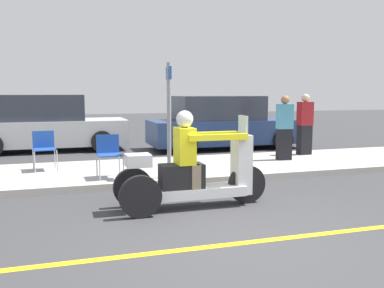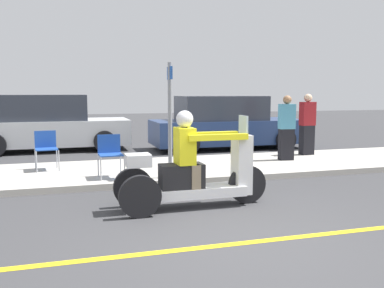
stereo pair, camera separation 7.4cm
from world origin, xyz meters
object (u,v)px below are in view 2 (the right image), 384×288
object	(u,v)px
folding_chair_set_back	(110,151)
parked_car_lot_right	(49,125)
spectator_with_child	(287,129)
spectator_end_of_line	(307,126)
folding_chair_curbside	(46,146)
parked_car_lot_center	(226,124)
street_sign	(170,116)
motorcycle_trike	(192,173)

from	to	relation	value
folding_chair_set_back	parked_car_lot_right	xyz separation A→B (m)	(-1.27, 5.19, 0.16)
spectator_with_child	spectator_end_of_line	bearing A→B (deg)	33.27
spectator_with_child	folding_chair_curbside	size ratio (longest dim) A/B	1.90
spectator_end_of_line	folding_chair_set_back	size ratio (longest dim) A/B	1.94
folding_chair_curbside	folding_chair_set_back	xyz separation A→B (m)	(1.22, -1.21, 0.00)
spectator_with_child	parked_car_lot_center	size ratio (longest dim) A/B	0.33
parked_car_lot_center	street_sign	xyz separation A→B (m)	(-2.87, -4.45, 0.55)
folding_chair_set_back	parked_car_lot_right	bearing A→B (deg)	103.71
street_sign	parked_car_lot_center	bearing A→B (deg)	57.18
folding_chair_set_back	motorcycle_trike	bearing A→B (deg)	-65.05
folding_chair_curbside	folding_chair_set_back	bearing A→B (deg)	-44.93
folding_chair_curbside	parked_car_lot_right	bearing A→B (deg)	90.69
spectator_end_of_line	parked_car_lot_center	world-z (taller)	spectator_end_of_line
motorcycle_trike	parked_car_lot_right	bearing A→B (deg)	107.18
parked_car_lot_right	parked_car_lot_center	bearing A→B (deg)	-12.12
street_sign	folding_chair_set_back	bearing A→B (deg)	160.51
parked_car_lot_center	street_sign	world-z (taller)	street_sign
spectator_with_child	parked_car_lot_right	bearing A→B (deg)	142.30
spectator_end_of_line	parked_car_lot_right	xyz separation A→B (m)	(-6.53, 3.68, -0.11)
folding_chair_set_back	parked_car_lot_center	bearing A→B (deg)	45.60
street_sign	motorcycle_trike	bearing A→B (deg)	-93.13
motorcycle_trike	parked_car_lot_center	world-z (taller)	parked_car_lot_center
folding_chair_curbside	street_sign	distance (m)	2.91
spectator_end_of_line	folding_chair_curbside	world-z (taller)	spectator_end_of_line
motorcycle_trike	street_sign	size ratio (longest dim) A/B	1.08
spectator_end_of_line	folding_chair_set_back	xyz separation A→B (m)	(-5.27, -1.50, -0.26)
spectator_end_of_line	motorcycle_trike	bearing A→B (deg)	-139.26
spectator_end_of_line	folding_chair_curbside	xyz separation A→B (m)	(-6.49, -0.29, -0.26)
motorcycle_trike	folding_chair_set_back	world-z (taller)	motorcycle_trike
spectator_end_of_line	parked_car_lot_right	distance (m)	7.50
folding_chair_curbside	street_sign	world-z (taller)	street_sign
spectator_end_of_line	street_sign	xyz separation A→B (m)	(-4.16, -1.89, 0.43)
motorcycle_trike	folding_chair_set_back	distance (m)	2.39
street_sign	spectator_end_of_line	bearing A→B (deg)	24.46
parked_car_lot_right	street_sign	distance (m)	6.08
spectator_with_child	parked_car_lot_center	distance (m)	3.21
motorcycle_trike	street_sign	xyz separation A→B (m)	(0.10, 1.78, 0.78)
folding_chair_set_back	parked_car_lot_right	size ratio (longest dim) A/B	0.18
motorcycle_trike	street_sign	distance (m)	1.94
folding_chair_curbside	parked_car_lot_right	xyz separation A→B (m)	(-0.05, 3.97, 0.16)
spectator_with_child	folding_chair_curbside	world-z (taller)	spectator_with_child
spectator_end_of_line	parked_car_lot_center	xyz separation A→B (m)	(-1.29, 2.56, -0.12)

